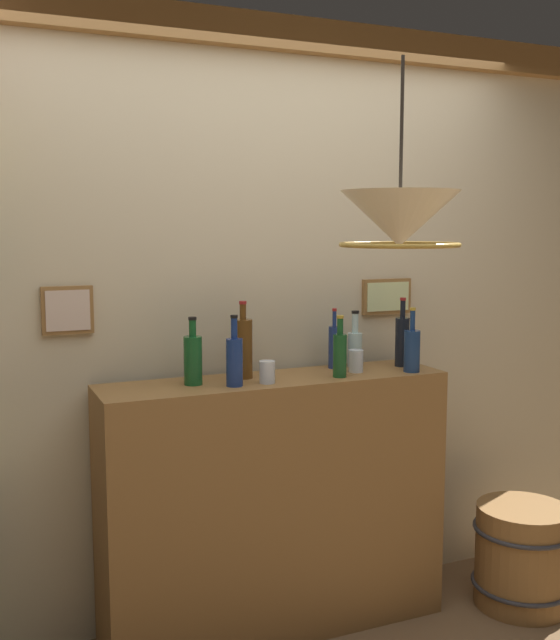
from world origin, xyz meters
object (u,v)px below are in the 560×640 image
object	(u,v)px
liquor_bottle_vermouth	(234,360)
liquor_bottle_sherry	(193,359)
liquor_bottle_whiskey	(243,347)
liquor_bottle_rum	(340,353)
liquor_bottle_rye	(412,349)
liquor_bottle_port	(334,346)
wooden_barrel	(522,556)
liquor_bottle_scotch	(355,346)
pendant_lamp	(400,221)
liquor_bottle_gin	(402,340)
glass_tumbler_rocks	(267,372)
glass_tumbler_highball	(356,361)

from	to	relation	value
liquor_bottle_vermouth	liquor_bottle_sherry	size ratio (longest dim) A/B	1.04
liquor_bottle_whiskey	liquor_bottle_sherry	bearing A→B (deg)	-169.29
liquor_bottle_rum	liquor_bottle_rye	size ratio (longest dim) A/B	0.93
liquor_bottle_port	liquor_bottle_rum	world-z (taller)	liquor_bottle_port
liquor_bottle_rum	wooden_barrel	distance (m)	1.30
liquor_bottle_scotch	wooden_barrel	distance (m)	1.23
pendant_lamp	wooden_barrel	xyz separation A→B (m)	(0.93, 0.38, -1.51)
wooden_barrel	liquor_bottle_rye	bearing A→B (deg)	163.23
liquor_bottle_rye	liquor_bottle_whiskey	bearing A→B (deg)	167.09
liquor_bottle_port	liquor_bottle_rum	bearing A→B (deg)	-110.60
liquor_bottle_scotch	wooden_barrel	world-z (taller)	liquor_bottle_scotch
liquor_bottle_gin	liquor_bottle_port	bearing A→B (deg)	165.45
liquor_bottle_whiskey	liquor_bottle_port	bearing A→B (deg)	5.52
liquor_bottle_port	liquor_bottle_rum	size ratio (longest dim) A/B	1.03
glass_tumbler_rocks	liquor_bottle_sherry	bearing A→B (deg)	162.26
liquor_bottle_sherry	wooden_barrel	xyz separation A→B (m)	(1.46, -0.28, -0.97)
liquor_bottle_vermouth	liquor_bottle_rum	bearing A→B (deg)	-0.90
glass_tumbler_highball	pendant_lamp	bearing A→B (deg)	-106.83
liquor_bottle_port	liquor_bottle_rum	xyz separation A→B (m)	(-0.07, -0.18, 0.00)
liquor_bottle_sherry	pendant_lamp	world-z (taller)	pendant_lamp
liquor_bottle_rum	liquor_bottle_whiskey	world-z (taller)	liquor_bottle_whiskey
liquor_bottle_vermouth	glass_tumbler_rocks	world-z (taller)	liquor_bottle_vermouth
liquor_bottle_gin	glass_tumbler_highball	bearing A→B (deg)	-171.81
liquor_bottle_port	liquor_bottle_rye	bearing A→B (deg)	-37.54
liquor_bottle_rye	liquor_bottle_gin	bearing A→B (deg)	75.89
liquor_bottle_vermouth	glass_tumbler_highball	xyz separation A→B (m)	(0.58, 0.06, -0.06)
liquor_bottle_port	liquor_bottle_scotch	world-z (taller)	liquor_bottle_port
liquor_bottle_sherry	wooden_barrel	size ratio (longest dim) A/B	0.59
pendant_lamp	liquor_bottle_gin	bearing A→B (deg)	56.13
glass_tumbler_rocks	glass_tumbler_highball	bearing A→B (deg)	7.91
liquor_bottle_gin	liquor_bottle_sherry	world-z (taller)	liquor_bottle_gin
pendant_lamp	liquor_bottle_whiskey	bearing A→B (deg)	113.43
liquor_bottle_port	glass_tumbler_rocks	distance (m)	0.44
liquor_bottle_port	liquor_bottle_rye	world-z (taller)	liquor_bottle_rye
liquor_bottle_sherry	glass_tumbler_rocks	world-z (taller)	liquor_bottle_sherry
liquor_bottle_whiskey	wooden_barrel	distance (m)	1.62
liquor_bottle_scotch	wooden_barrel	bearing A→B (deg)	-27.53
liquor_bottle_port	pendant_lamp	xyz separation A→B (m)	(-0.14, -0.74, 0.55)
liquor_bottle_port	liquor_bottle_sherry	world-z (taller)	liquor_bottle_sherry
liquor_bottle_whiskey	liquor_bottle_scotch	xyz separation A→B (m)	(0.55, 0.04, -0.04)
liquor_bottle_vermouth	liquor_bottle_whiskey	bearing A→B (deg)	57.04
liquor_bottle_vermouth	liquor_bottle_gin	world-z (taller)	liquor_bottle_gin
liquor_bottle_rye	pendant_lamp	bearing A→B (deg)	-127.69
liquor_bottle_vermouth	liquor_bottle_port	world-z (taller)	liquor_bottle_vermouth
wooden_barrel	liquor_bottle_scotch	bearing A→B (deg)	152.47
liquor_bottle_rye	glass_tumbler_highball	distance (m)	0.25
glass_tumbler_rocks	pendant_lamp	bearing A→B (deg)	-66.15
liquor_bottle_vermouth	liquor_bottle_rye	world-z (taller)	liquor_bottle_vermouth
liquor_bottle_vermouth	pendant_lamp	distance (m)	0.88
glass_tumbler_highball	glass_tumbler_rocks	bearing A→B (deg)	-172.09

